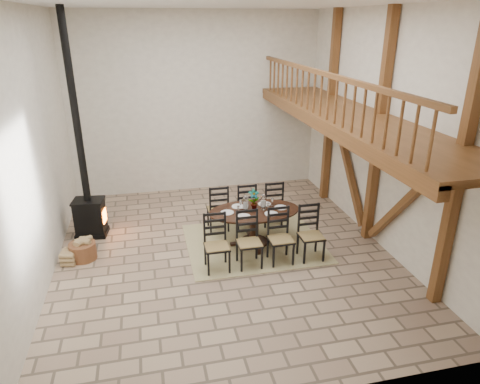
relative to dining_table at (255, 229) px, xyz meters
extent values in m
plane|color=tan|center=(-0.73, -0.16, -0.42)|extent=(8.00, 8.00, 0.00)
cube|color=white|center=(-0.73, 3.84, 2.08)|extent=(7.00, 0.02, 5.00)
cube|color=white|center=(-0.73, -4.16, 2.08)|extent=(7.00, 0.02, 5.00)
cube|color=white|center=(-4.23, -0.16, 2.08)|extent=(0.02, 8.00, 5.00)
cube|color=white|center=(2.77, -0.16, 2.08)|extent=(0.02, 8.00, 5.00)
cube|color=white|center=(-0.73, -0.16, 4.58)|extent=(7.00, 8.00, 0.02)
cube|color=brown|center=(2.65, -2.66, 2.08)|extent=(0.18, 0.18, 5.00)
cube|color=brown|center=(2.65, -0.16, 2.08)|extent=(0.18, 0.18, 5.00)
cube|color=brown|center=(2.65, 2.34, 2.08)|extent=(0.18, 0.18, 5.00)
cube|color=brown|center=(2.65, -1.41, 0.98)|extent=(0.14, 2.16, 2.54)
cube|color=brown|center=(2.65, 1.09, 0.98)|extent=(0.14, 2.16, 2.54)
cube|color=brown|center=(2.65, -0.16, 2.38)|extent=(0.20, 7.80, 0.20)
cube|color=brown|center=(1.97, -0.16, 2.43)|extent=(1.60, 7.80, 0.12)
cube|color=brown|center=(1.27, -0.16, 2.33)|extent=(0.18, 7.80, 0.22)
cube|color=brown|center=(1.27, -0.16, 3.33)|extent=(0.09, 7.60, 0.09)
cube|color=brown|center=(1.27, -0.16, 2.91)|extent=(0.06, 7.60, 0.86)
cube|color=#C5B87F|center=(0.00, 0.10, -0.41)|extent=(3.00, 2.50, 0.02)
ellipsoid|color=black|center=(0.00, 0.10, 0.39)|extent=(2.02, 1.22, 0.04)
cylinder|color=black|center=(0.00, 0.10, -0.02)|extent=(0.20, 0.20, 0.75)
cylinder|color=black|center=(0.00, 0.10, -0.37)|extent=(0.62, 0.62, 0.06)
cube|color=#9A8347|center=(-1.00, -0.79, 0.11)|extent=(0.49, 0.47, 0.04)
cube|color=black|center=(-1.00, -0.79, -0.16)|extent=(0.47, 0.47, 0.51)
cube|color=black|center=(-1.00, -0.58, 0.42)|extent=(0.42, 0.04, 0.67)
cube|color=#9A8347|center=(-0.33, -0.79, 0.11)|extent=(0.49, 0.47, 0.04)
cube|color=black|center=(-0.33, -0.79, -0.16)|extent=(0.47, 0.47, 0.51)
cube|color=black|center=(-0.33, -0.58, 0.42)|extent=(0.42, 0.04, 0.67)
cube|color=#9A8347|center=(0.33, -0.79, 0.11)|extent=(0.49, 0.47, 0.04)
cube|color=black|center=(0.33, -0.79, -0.16)|extent=(0.47, 0.47, 0.51)
cube|color=black|center=(0.33, -0.58, 0.42)|extent=(0.42, 0.04, 0.67)
cube|color=#9A8347|center=(1.00, -0.79, 0.11)|extent=(0.49, 0.47, 0.04)
cube|color=black|center=(1.00, -0.79, -0.16)|extent=(0.47, 0.47, 0.51)
cube|color=black|center=(1.00, -0.58, 0.42)|extent=(0.42, 0.04, 0.67)
cube|color=#9A8347|center=(-0.66, 0.98, 0.11)|extent=(0.49, 0.47, 0.04)
cube|color=black|center=(-0.66, 0.98, -0.16)|extent=(0.47, 0.47, 0.51)
cube|color=black|center=(-0.66, 0.77, 0.42)|extent=(0.42, 0.04, 0.67)
cube|color=#9A8347|center=(0.00, 0.98, 0.11)|extent=(0.49, 0.47, 0.04)
cube|color=black|center=(0.00, 0.98, -0.16)|extent=(0.47, 0.47, 0.51)
cube|color=black|center=(0.00, 0.77, 0.42)|extent=(0.42, 0.04, 0.67)
cube|color=#9A8347|center=(0.67, 0.98, 0.11)|extent=(0.49, 0.47, 0.04)
cube|color=black|center=(0.67, 0.98, -0.16)|extent=(0.47, 0.47, 0.51)
cube|color=black|center=(0.67, 0.77, 0.42)|extent=(0.42, 0.04, 0.67)
cube|color=silver|center=(0.00, 0.10, 0.42)|extent=(1.55, 0.78, 0.01)
cube|color=white|center=(0.00, 0.10, 0.50)|extent=(1.00, 0.33, 0.18)
cylinder|color=white|center=(-0.20, 0.10, 0.58)|extent=(0.12, 0.12, 0.34)
cylinder|color=white|center=(0.20, 0.10, 0.58)|extent=(0.12, 0.12, 0.34)
cylinder|color=white|center=(-0.20, 0.10, 0.49)|extent=(0.06, 0.06, 0.16)
cylinder|color=white|center=(0.20, 0.10, 0.49)|extent=(0.06, 0.06, 0.16)
imported|color=#4C723F|center=(0.00, 0.15, 0.64)|extent=(0.25, 0.17, 0.47)
cube|color=black|center=(-3.61, 1.36, -0.37)|extent=(0.76, 0.62, 0.11)
cube|color=black|center=(-3.61, 1.36, 0.06)|extent=(0.70, 0.56, 0.75)
cube|color=#FF590C|center=(-3.28, 1.32, 0.06)|extent=(0.06, 0.30, 0.30)
cube|color=black|center=(-3.61, 1.36, 0.45)|extent=(0.75, 0.61, 0.04)
cylinder|color=black|center=(-3.61, 1.36, 2.53)|extent=(0.16, 0.16, 4.10)
cylinder|color=brown|center=(-3.69, 0.26, -0.24)|extent=(0.56, 0.56, 0.36)
cube|color=tan|center=(-3.69, 0.26, -0.01)|extent=(0.30, 0.30, 0.11)
cube|color=tan|center=(-3.94, 0.14, -0.27)|extent=(0.37, 0.45, 0.30)
camera|label=1|loc=(-2.22, -8.18, 4.29)|focal=32.00mm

